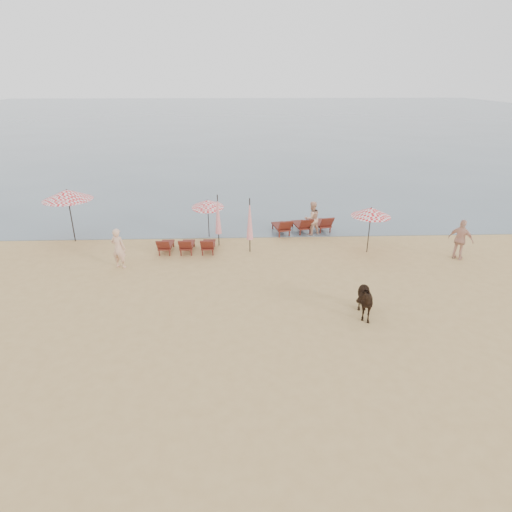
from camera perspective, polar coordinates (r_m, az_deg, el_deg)
The scene contains 13 objects.
ground at distance 13.33m, azimuth 0.83°, elevation -12.88°, with size 120.00×120.00×0.00m, color tan.
sea at distance 91.11m, azimuth -1.87°, elevation 18.15°, with size 160.00×140.00×0.06m, color #51606B.
lounger_cluster_left at distance 20.44m, azimuth -9.22°, elevation 1.47°, with size 2.63×1.58×0.57m.
lounger_cluster_right at distance 22.92m, azimuth 6.25°, elevation 4.17°, with size 3.23×2.28×0.65m.
umbrella_open_left_a at distance 22.92m, azimuth -23.87°, elevation 7.49°, with size 2.37×2.37×2.70m.
umbrella_open_left_b at distance 21.88m, azimuth -6.46°, elevation 6.95°, with size 1.63×1.66×2.08m.
umbrella_open_right at distance 20.43m, azimuth 15.10°, elevation 5.70°, with size 1.82×1.82×2.22m.
umbrella_closed_left at distance 20.78m, azimuth -5.09°, elevation 5.51°, with size 0.31×0.31×2.57m.
umbrella_closed_right at distance 19.92m, azimuth -0.84°, elevation 4.91°, with size 0.32×0.32×2.62m.
cow at distance 15.30m, azimuth 13.86°, elevation -5.53°, with size 0.72×1.59×1.34m, color black.
beachgoer_left at distance 19.38m, azimuth -17.85°, elevation 0.99°, with size 0.66×0.43×1.80m, color #E0AC8C.
beachgoer_right_a at distance 22.56m, azimuth 7.47°, elevation 5.01°, with size 0.87×0.68×1.80m, color #DFA98B.
beachgoer_right_b at distance 21.41m, azimuth 25.62°, elevation 1.96°, with size 1.10×0.46×1.87m, color tan.
Camera 1 is at (-0.60, -10.77, 7.83)m, focal length 30.00 mm.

